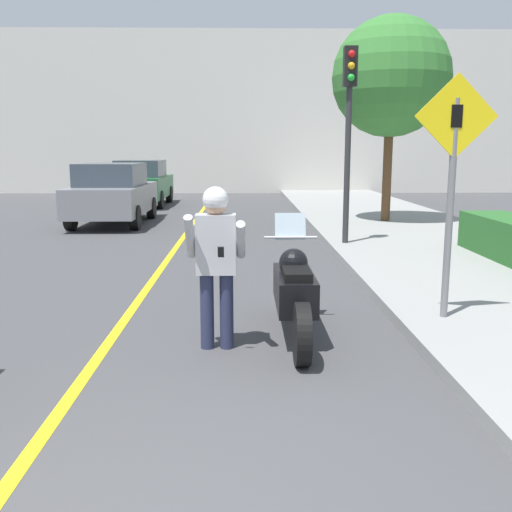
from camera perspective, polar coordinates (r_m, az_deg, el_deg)
road_center_line at (r=8.76m, az=-10.67°, el=-2.94°), size 0.12×36.00×0.01m
building_backdrop at (r=28.48m, az=-2.95°, el=14.05°), size 28.00×1.20×7.61m
motorcycle at (r=6.21m, az=3.85°, el=-3.60°), size 0.62×2.30×1.29m
person_biker at (r=5.73m, az=-4.02°, el=0.42°), size 0.59×0.46×1.66m
crossing_sign at (r=6.66m, az=19.05°, el=7.74°), size 0.91×0.08×2.69m
traffic_light at (r=11.83m, az=9.29°, el=14.29°), size 0.26×0.30×3.88m
street_tree at (r=16.01m, az=13.35°, el=16.97°), size 3.10×3.10×5.33m
parked_car_grey at (r=16.36m, az=-14.11°, el=6.10°), size 1.88×4.20×1.68m
parked_car_green at (r=21.81m, az=-11.34°, el=7.22°), size 1.88×4.20×1.68m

